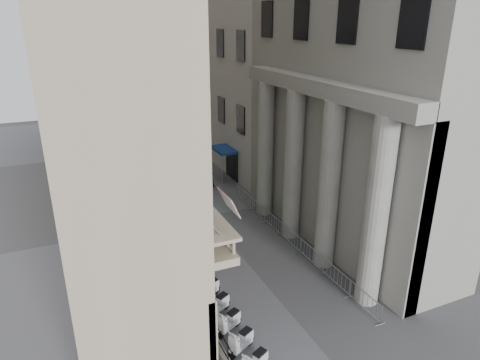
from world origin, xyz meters
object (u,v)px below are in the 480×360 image
object	(u,v)px
street_lamp	(159,177)
pedestrian_b	(210,177)
pedestrian_a	(173,163)
info_kiosk	(181,219)
security_tent	(178,179)

from	to	relation	value
street_lamp	pedestrian_b	world-z (taller)	street_lamp
street_lamp	pedestrian_a	distance (m)	13.21
info_kiosk	street_lamp	bearing A→B (deg)	161.12
street_lamp	info_kiosk	world-z (taller)	street_lamp
pedestrian_a	security_tent	bearing A→B (deg)	87.92
street_lamp	security_tent	bearing A→B (deg)	65.77
street_lamp	pedestrian_b	distance (m)	9.88
info_kiosk	security_tent	bearing A→B (deg)	68.29
street_lamp	info_kiosk	size ratio (longest dim) A/B	3.82
security_tent	info_kiosk	world-z (taller)	security_tent
security_tent	street_lamp	world-z (taller)	street_lamp
info_kiosk	pedestrian_a	size ratio (longest dim) A/B	1.04
street_lamp	pedestrian_b	xyz separation A→B (m)	(6.07, 7.05, -3.34)
info_kiosk	pedestrian_b	world-z (taller)	info_kiosk
security_tent	street_lamp	xyz separation A→B (m)	(-1.87, -2.23, 1.20)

